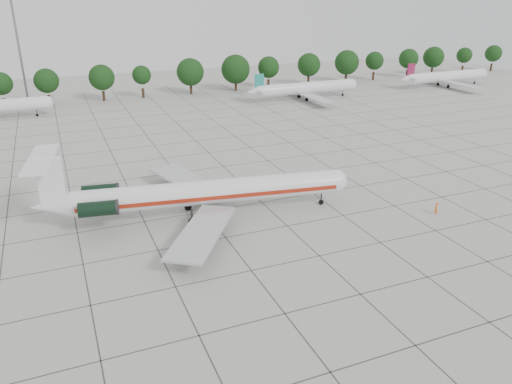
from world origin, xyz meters
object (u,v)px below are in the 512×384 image
main_airliner (194,193)px  bg_airliner_d (306,88)px  ground_crew (436,208)px  bg_airliner_e (446,77)px  floodlight_mast (18,44)px

main_airliner → bg_airliner_d: bearing=60.5°
main_airliner → ground_crew: size_ratio=24.96×
bg_airliner_d → bg_airliner_e: bearing=0.7°
floodlight_mast → main_airliner: bearing=-76.6°
bg_airliner_d → floodlight_mast: (-67.56, 25.49, 11.37)m
ground_crew → floodlight_mast: size_ratio=0.06×
bg_airliner_d → ground_crew: bearing=-104.5°
main_airliner → bg_airliner_e: (94.57, 60.15, -0.38)m
main_airliner → bg_airliner_d: (47.34, 59.60, -0.38)m
ground_crew → bg_airliner_d: (18.31, 70.69, 2.12)m
bg_airliner_d → floodlight_mast: bearing=159.3°
main_airliner → floodlight_mast: floodlight_mast is taller
bg_airliner_d → floodlight_mast: floodlight_mast is taller
bg_airliner_d → bg_airliner_e: (47.23, 0.55, 0.00)m
bg_airliner_d → bg_airliner_e: size_ratio=1.00×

